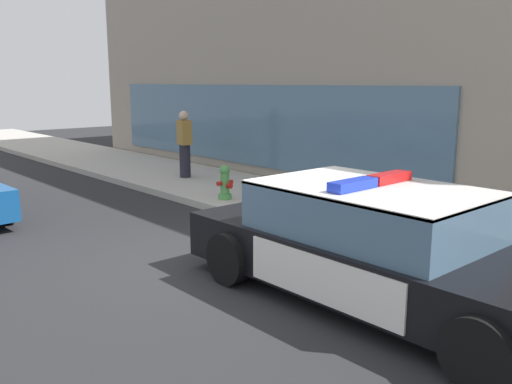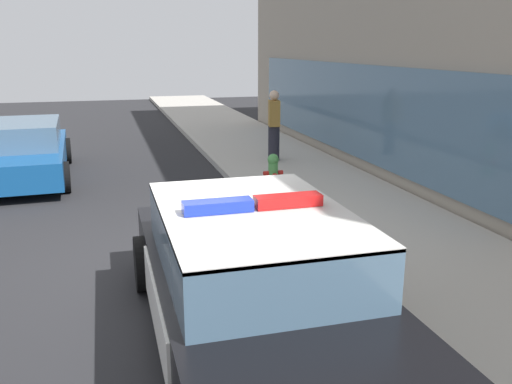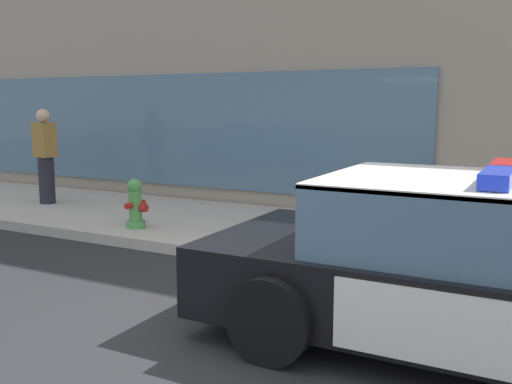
# 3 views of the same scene
# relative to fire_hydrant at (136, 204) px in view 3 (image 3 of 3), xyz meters

# --- Properties ---
(ground) EXTENTS (48.00, 48.00, 0.00)m
(ground) POSITION_rel_fire_hydrant_xyz_m (2.79, -2.39, -0.50)
(ground) COLOR #262628
(sidewalk) EXTENTS (48.00, 3.06, 0.15)m
(sidewalk) POSITION_rel_fire_hydrant_xyz_m (2.79, 0.97, -0.43)
(sidewalk) COLOR #B2ADA3
(sidewalk) RESTS_ON ground
(storefront_building) EXTENTS (20.29, 9.29, 8.74)m
(storefront_building) POSITION_rel_fire_hydrant_xyz_m (0.10, 7.15, 3.87)
(storefront_building) COLOR gray
(storefront_building) RESTS_ON ground
(fire_hydrant) EXTENTS (0.34, 0.39, 0.73)m
(fire_hydrant) POSITION_rel_fire_hydrant_xyz_m (0.00, 0.00, 0.00)
(fire_hydrant) COLOR #4C994C
(fire_hydrant) RESTS_ON sidewalk
(pedestrian_on_sidewalk) EXTENTS (0.44, 0.33, 1.71)m
(pedestrian_on_sidewalk) POSITION_rel_fire_hydrant_xyz_m (-2.79, 0.89, 0.51)
(pedestrian_on_sidewalk) COLOR #23232D
(pedestrian_on_sidewalk) RESTS_ON sidewalk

